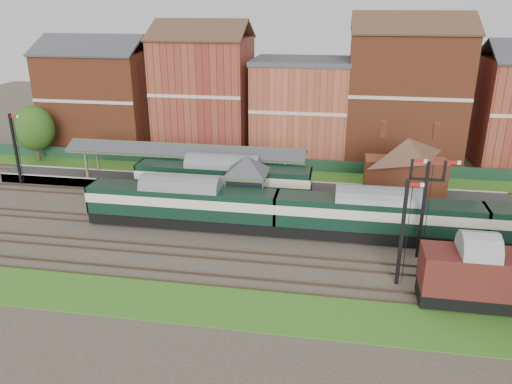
% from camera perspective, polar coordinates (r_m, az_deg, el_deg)
% --- Properties ---
extents(ground, '(160.00, 160.00, 0.00)m').
position_cam_1_polar(ground, '(44.57, 2.03, -4.66)').
color(ground, '#473D33').
rests_on(ground, ground).
extents(grass_back, '(90.00, 4.50, 0.06)m').
position_cam_1_polar(grass_back, '(59.32, 4.16, 1.93)').
color(grass_back, '#2D6619').
rests_on(grass_back, ground).
extents(grass_front, '(90.00, 5.00, 0.06)m').
position_cam_1_polar(grass_front, '(34.23, -0.80, -13.15)').
color(grass_front, '#2D6619').
rests_on(grass_front, ground).
extents(fence, '(90.00, 0.12, 1.50)m').
position_cam_1_polar(fence, '(60.99, 4.37, 3.16)').
color(fence, '#193823').
rests_on(fence, ground).
extents(platform, '(55.00, 3.40, 1.00)m').
position_cam_1_polar(platform, '(54.03, -1.79, 0.59)').
color(platform, '#2D2D2D').
rests_on(platform, ground).
extents(signal_box, '(5.40, 5.40, 6.00)m').
position_cam_1_polar(signal_box, '(46.75, -1.01, 0.83)').
color(signal_box, '#57694A').
rests_on(signal_box, ground).
extents(brick_hut, '(3.20, 2.64, 2.94)m').
position_cam_1_polar(brick_hut, '(46.74, 8.69, -2.05)').
color(brick_hut, maroon).
rests_on(brick_hut, ground).
extents(station_building, '(8.10, 8.10, 5.90)m').
position_cam_1_polar(station_building, '(52.36, 16.74, 3.02)').
color(station_building, brown).
rests_on(station_building, platform).
extents(canopy, '(26.00, 3.89, 4.08)m').
position_cam_1_polar(canopy, '(54.25, -8.09, 5.01)').
color(canopy, '#474E31').
rests_on(canopy, platform).
extents(semaphore_bracket, '(3.60, 0.25, 8.18)m').
position_cam_1_polar(semaphore_bracket, '(40.68, 18.66, -1.25)').
color(semaphore_bracket, black).
rests_on(semaphore_bracket, ground).
extents(semaphore_platform_end, '(1.23, 0.25, 8.00)m').
position_cam_1_polar(semaphore_platform_end, '(61.35, -25.78, 4.55)').
color(semaphore_platform_end, black).
rests_on(semaphore_platform_end, ground).
extents(semaphore_siding, '(1.23, 0.25, 8.00)m').
position_cam_1_polar(semaphore_siding, '(36.46, 16.40, -4.38)').
color(semaphore_siding, black).
rests_on(semaphore_siding, ground).
extents(town_backdrop, '(69.00, 10.00, 16.00)m').
position_cam_1_polar(town_backdrop, '(66.26, 4.98, 10.14)').
color(town_backdrop, brown).
rests_on(town_backdrop, ground).
extents(dmu_train, '(51.61, 2.72, 3.96)m').
position_cam_1_polar(dmu_train, '(43.44, 13.65, -2.61)').
color(dmu_train, black).
rests_on(dmu_train, ground).
extents(platform_railcar, '(17.84, 2.81, 4.11)m').
position_cam_1_polar(platform_railcar, '(50.63, -3.78, 1.43)').
color(platform_railcar, black).
rests_on(platform_railcar, ground).
extents(goods_van_a, '(6.83, 2.96, 4.14)m').
position_cam_1_polar(goods_van_a, '(36.38, 23.65, -8.63)').
color(goods_van_a, black).
rests_on(goods_van_a, ground).
extents(tree_back, '(4.94, 4.94, 7.22)m').
position_cam_1_polar(tree_back, '(69.34, -24.02, 6.68)').
color(tree_back, '#382619').
rests_on(tree_back, ground).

